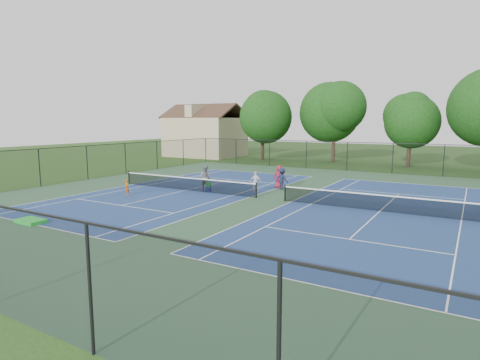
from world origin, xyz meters
The scene contains 17 objects.
ground centered at (0.00, 0.00, 0.00)m, with size 140.00×140.00×0.00m, color #234716.
court_pad centered at (0.00, 0.00, 0.00)m, with size 36.00×36.00×0.01m, color #2E5339.
tennis_court_left centered at (-7.00, 0.00, 0.10)m, with size 12.00×23.83×1.07m.
tennis_court_right centered at (7.00, 0.00, 0.10)m, with size 12.00×23.83×1.07m.
perimeter_fence centered at (0.00, 0.00, 1.60)m, with size 36.08×36.08×3.02m.
tree_back_a centered at (-13.00, 24.00, 6.04)m, with size 6.80×6.80×9.15m.
tree_back_b centered at (-4.00, 26.00, 6.60)m, with size 7.60×7.60×10.03m.
tree_back_c centered at (5.00, 25.00, 5.48)m, with size 6.00×6.00×8.40m.
clapboard_house centered at (-23.00, 25.00, 3.09)m, with size 10.80×8.10×7.65m.
child_player centered at (-9.29, -3.74, 0.57)m, with size 0.41×0.27×1.14m, color #CB530D.
instructor centered at (-5.84, 0.80, 0.94)m, with size 0.91×0.71×1.87m, color gray.
bystander_a centered at (-2.07, 1.81, 0.77)m, with size 0.90×0.38×1.54m, color white.
bystander_b centered at (-0.97, 3.93, 0.82)m, with size 1.06×0.61×1.63m, color #191E37.
bystander_c centered at (-1.48, 4.52, 0.89)m, with size 0.87×0.56×1.77m, color maroon.
ball_crate centered at (-5.28, 0.43, 0.16)m, with size 0.35×0.27×0.33m, color #16219A.
ball_hopper centered at (-5.28, 0.43, 0.51)m, with size 0.33×0.26×0.37m, color green.
green_tarp centered at (-7.77, -11.76, 0.10)m, with size 1.53×0.92×0.18m, color green.
Camera 1 is at (11.49, -23.45, 5.13)m, focal length 30.00 mm.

